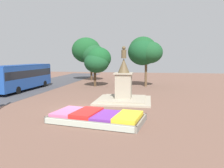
% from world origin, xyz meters
% --- Properties ---
extents(ground_plane, '(90.32, 90.32, 0.00)m').
position_xyz_m(ground_plane, '(0.00, 0.00, 0.00)').
color(ground_plane, brown).
extents(flower_planter, '(6.46, 3.97, 0.65)m').
position_xyz_m(flower_planter, '(1.84, -2.97, 0.29)').
color(flower_planter, '#38281C').
rests_on(flower_planter, ground_plane).
extents(statue_monument, '(5.18, 5.18, 5.24)m').
position_xyz_m(statue_monument, '(2.78, 4.11, 1.14)').
color(statue_monument, '#9F9581').
rests_on(statue_monument, ground_plane).
extents(city_bus, '(2.47, 10.77, 3.26)m').
position_xyz_m(city_bus, '(-10.72, 9.01, 1.88)').
color(city_bus, '#1E4799').
rests_on(city_bus, ground_plane).
extents(park_tree_far_left, '(6.39, 5.16, 7.87)m').
position_xyz_m(park_tree_far_left, '(-5.77, 22.66, 5.15)').
color(park_tree_far_left, '#4C3823').
rests_on(park_tree_far_left, ground_plane).
extents(park_tree_behind_statue, '(3.80, 3.97, 5.68)m').
position_xyz_m(park_tree_behind_statue, '(-2.18, 14.35, 3.77)').
color(park_tree_behind_statue, '#4C3823').
rests_on(park_tree_behind_statue, ground_plane).
extents(park_tree_far_right, '(4.96, 4.60, 7.17)m').
position_xyz_m(park_tree_far_right, '(4.45, 15.48, 5.04)').
color(park_tree_far_right, brown).
rests_on(park_tree_far_right, ground_plane).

